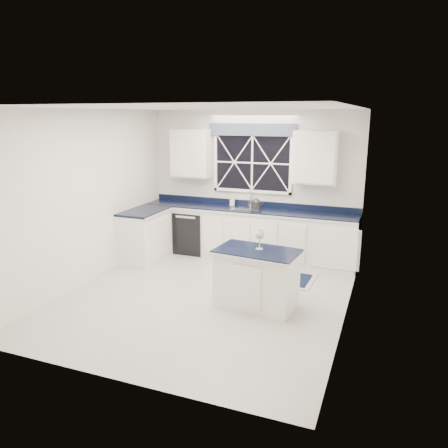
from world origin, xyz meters
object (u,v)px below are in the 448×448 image
at_px(faucet, 251,198).
at_px(kettle, 256,204).
at_px(soap_bottle, 232,201).
at_px(dishwasher, 193,231).
at_px(wine_glass, 260,235).
at_px(island, 256,278).

relative_size(faucet, kettle, 0.96).
height_order(faucet, soap_bottle, faucet).
xyz_separation_m(dishwasher, kettle, (1.27, -0.01, 0.63)).
distance_m(faucet, soap_bottle, 0.36).
bearing_deg(faucet, wine_glass, -69.15).
bearing_deg(wine_glass, kettle, 108.47).
xyz_separation_m(wine_glass, soap_bottle, (-1.17, 2.11, 0.00)).
height_order(dishwasher, kettle, kettle).
bearing_deg(soap_bottle, faucet, 6.79).
xyz_separation_m(island, soap_bottle, (-1.15, 2.16, 0.61)).
height_order(kettle, wine_glass, kettle).
xyz_separation_m(faucet, kettle, (0.17, -0.20, -0.06)).
bearing_deg(soap_bottle, wine_glass, -61.03).
bearing_deg(wine_glass, faucet, 110.85).
bearing_deg(island, soap_bottle, 123.99).
relative_size(island, wine_glass, 4.00).
xyz_separation_m(kettle, wine_glass, (0.65, -1.94, -0.01)).
height_order(faucet, kettle, faucet).
xyz_separation_m(faucet, soap_bottle, (-0.35, -0.04, -0.07)).
height_order(faucet, wine_glass, faucet).
bearing_deg(faucet, island, -69.98).
height_order(island, kettle, kettle).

